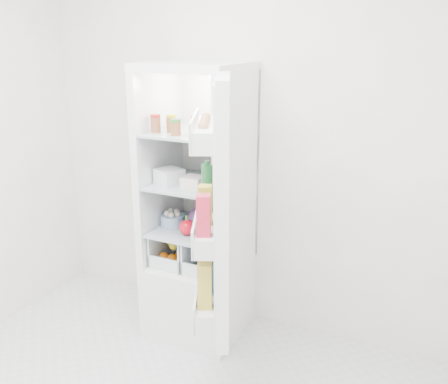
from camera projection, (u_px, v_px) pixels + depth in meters
The scene contains 20 objects.
room_walls at pixel (90, 134), 1.91m from camera, with size 3.02×3.02×2.61m.
refrigerator at pixel (202, 236), 3.34m from camera, with size 0.60×0.60×1.80m.
shelf_low at pixel (197, 229), 3.26m from camera, with size 0.49×0.53×0.01m, color #9DAEB8.
shelf_mid at pixel (196, 184), 3.17m from camera, with size 0.49×0.53×0.01m, color #9DAEB8.
shelf_top at pixel (195, 132), 3.07m from camera, with size 0.49×0.53×0.01m, color #9DAEB8.
crisper_left at pixel (181, 244), 3.35m from camera, with size 0.23×0.46×0.22m, color silver, non-canonical shape.
crisper_right at pixel (214, 251), 3.25m from camera, with size 0.23×0.46×0.22m, color silver, non-canonical shape.
condiment_jars at pixel (186, 127), 2.96m from camera, with size 0.46×0.16×0.08m.
squeeze_bottle at pixel (235, 115), 3.05m from camera, with size 0.06×0.06×0.20m, color silver.
tub_white at pixel (169, 176), 3.14m from camera, with size 0.15×0.15×0.09m, color silver.
tub_cream at pixel (194, 182), 3.05m from camera, with size 0.12×0.12×0.07m, color silver.
tin_red at pixel (213, 186), 3.00m from camera, with size 0.09×0.09×0.06m, color #B41B1F.
tub_green at pixel (225, 178), 3.14m from camera, with size 0.09×0.12×0.07m, color #3A8140.
red_cabbage at pixel (200, 219), 3.20m from camera, with size 0.16×0.16×0.16m, color #511C4C.
bell_pepper at pixel (187, 227), 3.14m from camera, with size 0.10×0.10×0.10m, color red.
mushroom_bowl at pixel (173, 220), 3.29m from camera, with size 0.16×0.16×0.08m, color #7C9ABA.
salad_bag at pixel (213, 231), 3.05m from camera, with size 0.12×0.12×0.12m, color #B6D49F.
citrus_pile at pixel (180, 249), 3.34m from camera, with size 0.20×0.31×0.16m.
veg_pile at pixel (215, 257), 3.26m from camera, with size 0.16×0.30×0.10m.
fridge_door at pixel (218, 214), 2.51m from camera, with size 0.38×0.57×1.30m.
Camera 1 is at (1.28, -1.47, 1.95)m, focal length 40.00 mm.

